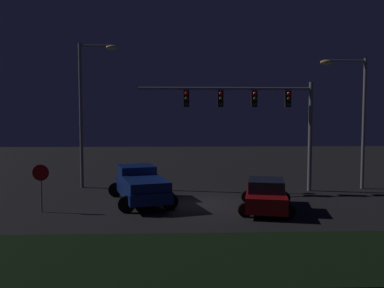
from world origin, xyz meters
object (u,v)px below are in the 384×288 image
object	(u,v)px
car_sedan	(266,195)
pickup_truck	(140,183)
street_lamp_left	(88,99)
traffic_signal_gantry	(255,107)
stop_sign	(41,179)
street_lamp_right	(355,107)

from	to	relation	value
car_sedan	pickup_truck	bearing A→B (deg)	83.59
car_sedan	street_lamp_left	distance (m)	12.65
traffic_signal_gantry	stop_sign	size ratio (longest dim) A/B	4.63
car_sedan	stop_sign	size ratio (longest dim) A/B	2.10
pickup_truck	traffic_signal_gantry	bearing A→B (deg)	-83.19
car_sedan	traffic_signal_gantry	distance (m)	6.47
traffic_signal_gantry	street_lamp_right	xyz separation A→B (m)	(6.30, 0.64, 0.05)
street_lamp_right	stop_sign	xyz separation A→B (m)	(-17.18, -5.46, -3.52)
pickup_truck	traffic_signal_gantry	size ratio (longest dim) A/B	0.56
pickup_truck	street_lamp_left	world-z (taller)	street_lamp_left
car_sedan	stop_sign	bearing A→B (deg)	102.01
street_lamp_right	stop_sign	world-z (taller)	street_lamp_right
traffic_signal_gantry	street_lamp_left	size ratio (longest dim) A/B	1.15
pickup_truck	car_sedan	size ratio (longest dim) A/B	1.23
car_sedan	street_lamp_right	size ratio (longest dim) A/B	0.58
pickup_truck	street_lamp_left	xyz separation A→B (m)	(-3.64, 4.40, 4.56)
pickup_truck	car_sedan	bearing A→B (deg)	-124.84
stop_sign	car_sedan	bearing A→B (deg)	-0.05
street_lamp_left	stop_sign	bearing A→B (deg)	-96.52
car_sedan	street_lamp_left	size ratio (longest dim) A/B	0.52
pickup_truck	street_lamp_left	bearing A→B (deg)	23.20
traffic_signal_gantry	street_lamp_right	bearing A→B (deg)	5.81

